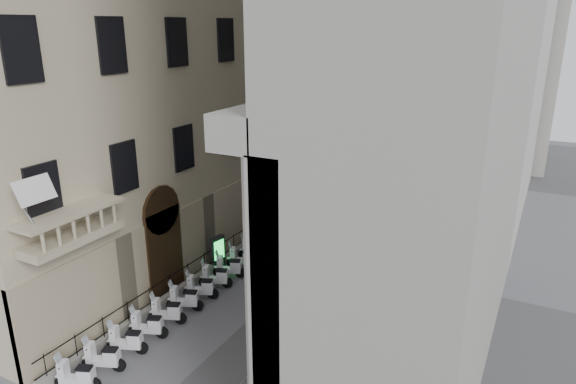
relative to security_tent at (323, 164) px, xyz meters
The scene contains 30 objects.
far_building 23.49m from the security_tent, 79.72° to the left, with size 22.00×10.00×30.00m, color #A8A59E.
iron_fence 10.60m from the security_tent, 93.95° to the right, with size 0.30×28.00×1.40m, color black, non-canonical shape.
blue_awning 8.57m from the security_tent, 15.49° to the right, with size 1.60×3.00×3.00m, color navy, non-canonical shape.
flag 23.34m from the security_tent, 90.99° to the right, with size 1.00×1.40×8.20m, color #9E0C11, non-canonical shape.
scooter_1 22.26m from the security_tent, 88.62° to the right, with size 0.56×1.40×1.50m, color white, non-canonical shape.
scooter_2 21.03m from the security_tent, 88.54° to the right, with size 0.56×1.40×1.50m, color white, non-canonical shape.
scooter_3 19.80m from the security_tent, 88.45° to the right, with size 0.56×1.40×1.50m, color white, non-canonical shape.
scooter_4 18.57m from the security_tent, 88.34° to the right, with size 0.56×1.40×1.50m, color white, non-canonical shape.
scooter_5 17.34m from the security_tent, 88.22° to the right, with size 0.56×1.40×1.50m, color white, non-canonical shape.
scooter_6 16.12m from the security_tent, 88.08° to the right, with size 0.56×1.40×1.50m, color white, non-canonical shape.
scooter_7 14.89m from the security_tent, 87.92° to the right, with size 0.56×1.40×1.50m, color white, non-canonical shape.
scooter_8 13.68m from the security_tent, 87.72° to the right, with size 0.56×1.40×1.50m, color white, non-canonical shape.
scooter_9 12.47m from the security_tent, 87.49° to the right, with size 0.56×1.40×1.50m, color white, non-canonical shape.
scooter_10 11.26m from the security_tent, 87.20° to the right, with size 0.56×1.40×1.50m, color white, non-canonical shape.
scooter_11 10.07m from the security_tent, 86.84° to the right, with size 0.56×1.40×1.50m, color white, non-canonical shape.
scooter_12 8.89m from the security_tent, 86.37° to the right, with size 0.56×1.40×1.50m, color white, non-canonical shape.
barrier_2 20.10m from the security_tent, 71.34° to the right, with size 0.60×2.40×1.10m, color #ADAFB4, non-canonical shape.
barrier_3 17.78m from the security_tent, 68.72° to the right, with size 0.60×2.40×1.10m, color #ADAFB4, non-canonical shape.
barrier_4 15.52m from the security_tent, 65.31° to the right, with size 0.60×2.40×1.10m, color #ADAFB4, non-canonical shape.
barrier_5 13.34m from the security_tent, 60.70° to the right, with size 0.60×2.40×1.10m, color #ADAFB4, non-canonical shape.
barrier_6 11.29m from the security_tent, 54.25° to the right, with size 0.60×2.40×1.10m, color #ADAFB4, non-canonical shape.
barrier_7 9.46m from the security_tent, 44.89° to the right, with size 0.60×2.40×1.10m, color #ADAFB4, non-canonical shape.
barrier_8 8.00m from the security_tent, 31.10° to the right, with size 0.60×2.40×1.10m, color #ADAFB4, non-canonical shape.
barrier_9 7.15m from the security_tent, 11.87° to the right, with size 0.60×2.40×1.10m, color #ADAFB4, non-canonical shape.
security_tent is the anchor object (origin of this frame).
street_lamp 6.16m from the security_tent, 93.33° to the right, with size 2.33×0.91×7.39m.
info_kiosk 12.97m from the security_tent, 92.65° to the right, with size 0.45×0.94×1.91m.
pedestrian_a 5.14m from the security_tent, 42.23° to the right, with size 0.60×0.39×1.64m, color #0C0D33.
pedestrian_b 4.59m from the security_tent, 29.28° to the right, with size 0.96×0.75×1.98m, color black.
pedestrian_c 8.30m from the security_tent, 77.95° to the left, with size 0.84×0.55×1.72m, color black.
Camera 1 is at (10.97, -5.50, 12.81)m, focal length 32.00 mm.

